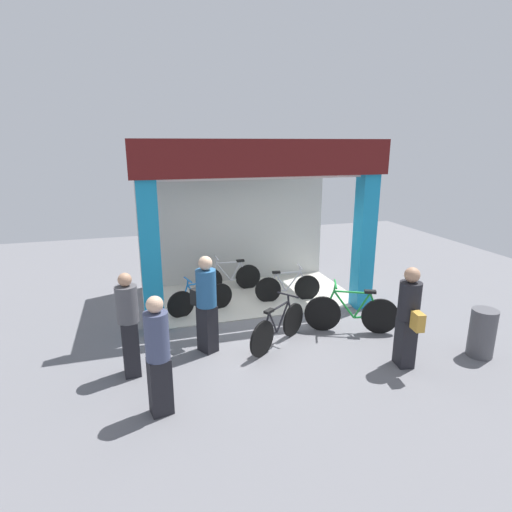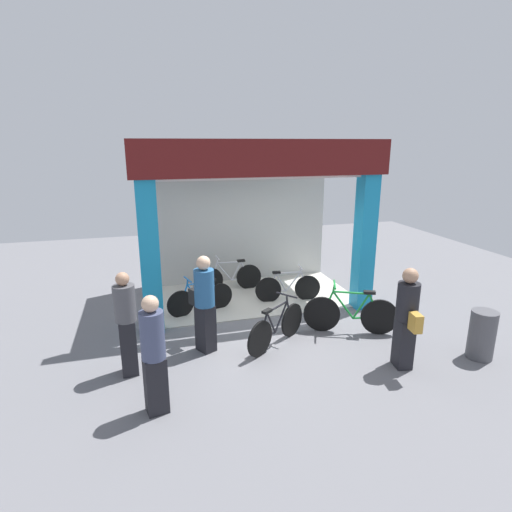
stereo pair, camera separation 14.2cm
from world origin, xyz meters
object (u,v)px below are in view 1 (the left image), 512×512
Objects in this scene: pedestrian_1 at (158,355)px; bicycle_inside_1 at (288,287)px; pedestrian_3 at (408,316)px; trash_bin at (482,333)px; pedestrian_2 at (129,324)px; pedestrian_0 at (206,303)px; bicycle_parked_0 at (278,327)px; bicycle_parked_1 at (352,313)px; bicycle_inside_0 at (201,299)px; bicycle_inside_2 at (229,277)px.

bicycle_inside_1 is at bearing 47.18° from pedestrian_1.
pedestrian_3 is 1.49m from trash_bin.
pedestrian_2 reaches higher than bicycle_inside_1.
pedestrian_0 is 1.76m from pedestrian_1.
bicycle_parked_0 is 1.51m from bicycle_parked_1.
pedestrian_1 is 3.84m from pedestrian_3.
bicycle_inside_1 is 0.90× the size of pedestrian_1.
bicycle_inside_1 is 1.92m from bicycle_parked_1.
bicycle_inside_0 is at bearing 55.42° from pedestrian_2.
pedestrian_0 reaches higher than bicycle_inside_0.
pedestrian_0 is (-0.16, -1.63, 0.56)m from bicycle_inside_0.
pedestrian_2 is 1.00× the size of pedestrian_3.
bicycle_parked_1 is 0.99× the size of pedestrian_3.
trash_bin is at bearing -18.93° from pedestrian_0.
trash_bin is (2.23, -3.26, 0.09)m from bicycle_inside_1.
bicycle_inside_0 is 4.16m from pedestrian_3.
pedestrian_2 reaches higher than bicycle_parked_0.
bicycle_parked_0 is at bearing 5.53° from pedestrian_2.
pedestrian_2 is at bearing -125.48° from bicycle_inside_2.
bicycle_inside_2 reaches higher than trash_bin.
pedestrian_0 reaches higher than bicycle_parked_1.
pedestrian_2 is (-2.49, -0.24, 0.49)m from bicycle_parked_0.
pedestrian_3 is at bearing -80.98° from bicycle_parked_1.
bicycle_parked_1 is at bearing 21.80° from pedestrian_1.
bicycle_inside_0 is 1.45m from bicycle_inside_2.
bicycle_parked_0 is 0.80× the size of pedestrian_2.
bicycle_inside_1 is 3.95m from trash_bin.
bicycle_inside_1 is 0.94× the size of bicycle_inside_2.
bicycle_inside_0 is 5.25m from trash_bin.
bicycle_inside_1 is at bearing 64.79° from bicycle_parked_0.
pedestrian_3 is (0.80, -3.17, 0.53)m from bicycle_inside_1.
bicycle_parked_0 is at bearing -175.64° from bicycle_parked_1.
bicycle_inside_0 is 0.86× the size of pedestrian_2.
pedestrian_1 is 5.28m from trash_bin.
pedestrian_3 is (4.20, -0.99, 0.01)m from pedestrian_2.
pedestrian_0 reaches higher than pedestrian_2.
trash_bin is (3.14, -1.32, 0.06)m from bicycle_parked_0.
bicycle_inside_1 is at bearing 32.68° from pedestrian_2.
pedestrian_3 is (0.21, -1.34, 0.47)m from bicycle_parked_1.
bicycle_parked_1 is (1.70, -2.86, 0.04)m from bicycle_inside_2.
bicycle_inside_2 is at bearing 120.76° from bicycle_parked_1.
bicycle_inside_1 reaches higher than bicycle_inside_0.
pedestrian_0 is 1.03× the size of pedestrian_1.
pedestrian_1 is (-3.04, -3.28, 0.52)m from bicycle_inside_1.
bicycle_inside_1 is at bearing 3.69° from bicycle_inside_0.
pedestrian_1 reaches higher than trash_bin.
pedestrian_3 is (1.72, -1.23, 0.51)m from bicycle_parked_0.
bicycle_parked_0 is (1.07, -1.81, 0.03)m from bicycle_inside_0.
bicycle_inside_2 is 4.64m from pedestrian_3.
bicycle_inside_1 is 3.31m from pedestrian_3.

